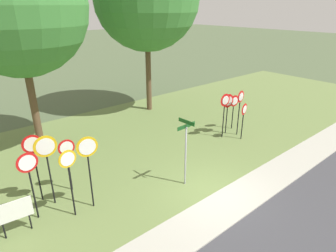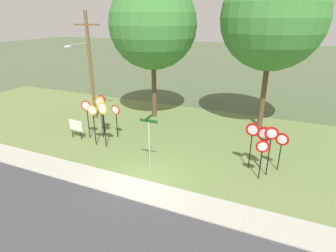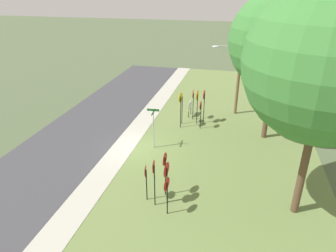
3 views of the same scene
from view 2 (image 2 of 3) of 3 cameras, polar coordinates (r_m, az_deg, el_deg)
name	(u,v)px [view 2 (image 2 of 3)]	position (r m, az deg, el deg)	size (l,w,h in m)	color
ground_plane	(145,181)	(14.00, -4.77, -11.02)	(160.00, 160.00, 0.00)	#4C5B3D
road_asphalt	(77,250)	(10.96, -17.92, -22.88)	(44.00, 6.40, 0.01)	#3D3D42
sidewalk_strip	(136,189)	(13.41, -6.45, -12.55)	(44.00, 1.60, 0.06)	#ADAA9E
grass_median	(188,136)	(18.84, 4.00, -2.04)	(44.00, 12.00, 0.04)	olive
stop_sign_near_left	(93,117)	(17.36, -14.92, 1.77)	(0.62, 0.12, 2.58)	black
stop_sign_near_right	(102,106)	(18.89, -13.29, 3.91)	(0.69, 0.11, 2.72)	black
stop_sign_far_left	(116,114)	(18.29, -10.51, 2.32)	(0.64, 0.11, 2.23)	black
stop_sign_far_center	(87,111)	(18.51, -16.14, 2.90)	(0.69, 0.11, 2.56)	black
stop_sign_far_right	(100,108)	(18.32, -13.52, 3.60)	(0.79, 0.12, 2.78)	black
stop_sign_center_tall	(103,115)	(16.88, -13.00, 2.23)	(0.74, 0.14, 2.83)	black
yield_sign_near_left	(262,151)	(14.03, 18.52, -4.80)	(0.64, 0.15, 2.07)	black
yield_sign_near_right	(271,140)	(14.32, 20.12, -2.65)	(0.67, 0.12, 2.60)	black
yield_sign_far_left	(252,135)	(14.69, 16.66, -1.80)	(0.71, 0.11, 2.53)	black
yield_sign_far_right	(264,138)	(14.90, 18.87, -2.29)	(0.77, 0.13, 2.35)	black
yield_sign_center	(281,143)	(15.17, 22.01, -3.25)	(0.67, 0.15, 2.07)	black
street_name_post	(149,137)	(14.32, -3.86, -2.34)	(0.96, 0.82, 2.84)	#9EA0A8
utility_pole	(89,63)	(21.71, -15.81, 12.15)	(2.10, 2.44, 7.85)	brown
notice_board	(76,126)	(19.06, -18.18, -0.06)	(1.10, 0.13, 1.25)	black
oak_tree_left	(153,25)	(21.24, -3.08, 19.75)	(6.28, 6.28, 10.02)	brown
oak_tree_right	(273,18)	(20.12, 20.52, 19.80)	(6.63, 6.63, 10.66)	brown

